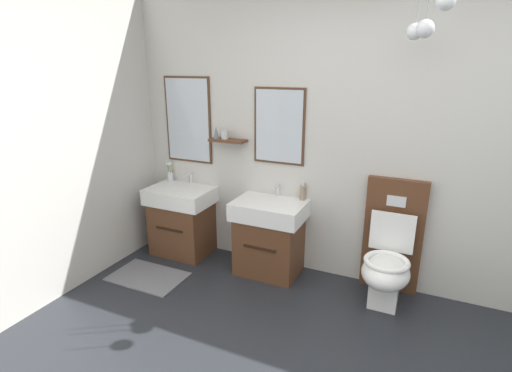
# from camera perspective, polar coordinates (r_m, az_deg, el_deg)

# --- Properties ---
(wall_back) EXTENTS (5.06, 0.64, 2.66)m
(wall_back) POSITION_cam_1_polar(r_m,az_deg,el_deg) (3.39, 19.01, 6.99)
(wall_back) COLOR beige
(wall_back) RESTS_ON ground
(bath_mat) EXTENTS (0.68, 0.44, 0.01)m
(bath_mat) POSITION_cam_1_polar(r_m,az_deg,el_deg) (3.85, -15.51, -12.63)
(bath_mat) COLOR slate
(bath_mat) RESTS_ON ground
(vanity_sink_left) EXTENTS (0.64, 0.48, 0.70)m
(vanity_sink_left) POSITION_cam_1_polar(r_m,az_deg,el_deg) (4.10, -10.67, -4.70)
(vanity_sink_left) COLOR #56331E
(vanity_sink_left) RESTS_ON ground
(tap_on_left_sink) EXTENTS (0.03, 0.13, 0.11)m
(tap_on_left_sink) POSITION_cam_1_polar(r_m,az_deg,el_deg) (4.11, -9.61, 1.34)
(tap_on_left_sink) COLOR silver
(tap_on_left_sink) RESTS_ON vanity_sink_left
(vanity_sink_right) EXTENTS (0.64, 0.48, 0.70)m
(vanity_sink_right) POSITION_cam_1_polar(r_m,az_deg,el_deg) (3.66, 2.01, -7.19)
(vanity_sink_right) COLOR #56331E
(vanity_sink_right) RESTS_ON ground
(tap_on_right_sink) EXTENTS (0.03, 0.13, 0.11)m
(tap_on_right_sink) POSITION_cam_1_polar(r_m,az_deg,el_deg) (3.66, 3.12, -0.41)
(tap_on_right_sink) COLOR silver
(tap_on_right_sink) RESTS_ON vanity_sink_right
(toilet) EXTENTS (0.48, 0.63, 1.00)m
(toilet) POSITION_cam_1_polar(r_m,az_deg,el_deg) (3.43, 18.81, -9.81)
(toilet) COLOR #56331E
(toilet) RESTS_ON ground
(toothbrush_cup) EXTENTS (0.07, 0.07, 0.21)m
(toothbrush_cup) POSITION_cam_1_polar(r_m,az_deg,el_deg) (4.24, -12.39, 1.53)
(toothbrush_cup) COLOR silver
(toothbrush_cup) RESTS_ON vanity_sink_left
(soap_dispenser) EXTENTS (0.06, 0.06, 0.17)m
(soap_dispenser) POSITION_cam_1_polar(r_m,az_deg,el_deg) (3.58, 6.83, -0.93)
(soap_dispenser) COLOR gray
(soap_dispenser) RESTS_ON vanity_sink_right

